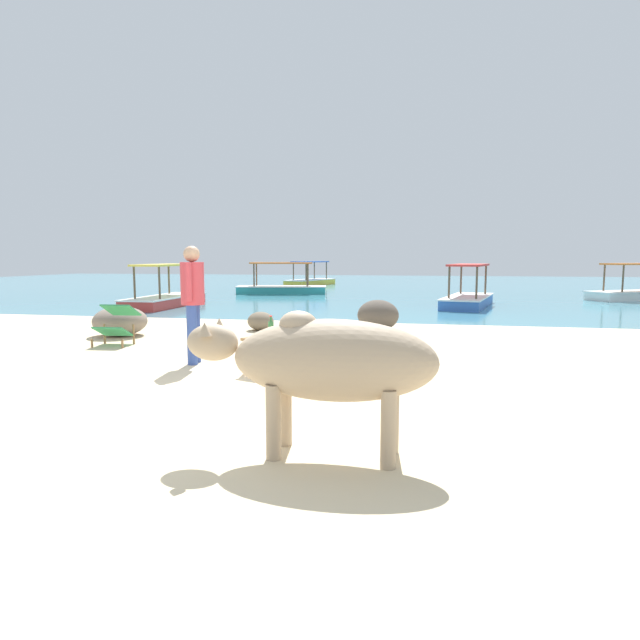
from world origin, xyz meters
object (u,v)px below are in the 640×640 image
(person_standing, at_px, (193,295))
(boat_teal, at_px, (281,287))
(low_bench_table, at_px, (275,344))
(boat_white, at_px, (636,292))
(cow, at_px, (326,361))
(boat_blue, at_px, (468,297))
(bottle, at_px, (271,330))
(deck_chair_near, at_px, (117,322))
(boat_yellow, at_px, (310,280))
(boat_red, at_px, (165,297))

(person_standing, xyz_separation_m, boat_teal, (-2.76, 14.63, -0.70))
(low_bench_table, relative_size, boat_white, 0.23)
(cow, height_order, boat_blue, boat_blue)
(bottle, xyz_separation_m, boat_teal, (-4.04, 15.18, -0.33))
(deck_chair_near, relative_size, boat_yellow, 0.21)
(low_bench_table, height_order, boat_teal, boat_teal)
(bottle, height_order, boat_white, boat_white)
(deck_chair_near, xyz_separation_m, boat_teal, (-0.80, 13.35, -0.13))
(person_standing, bearing_deg, low_bench_table, -29.87)
(boat_blue, relative_size, boat_red, 1.04)
(low_bench_table, xyz_separation_m, person_standing, (-1.30, 0.46, 0.57))
(boat_blue, xyz_separation_m, boat_white, (6.00, 3.87, 0.00))
(cow, xyz_separation_m, boat_yellow, (-5.48, 24.55, -0.46))
(cow, relative_size, low_bench_table, 2.18)
(boat_red, bearing_deg, boat_teal, -17.52)
(deck_chair_near, bearing_deg, boat_blue, 139.31)
(bottle, xyz_separation_m, deck_chair_near, (-3.24, 1.83, -0.19))
(boat_teal, xyz_separation_m, boat_red, (-1.92, -6.38, 0.00))
(cow, relative_size, boat_teal, 0.50)
(low_bench_table, height_order, boat_white, boat_white)
(boat_white, xyz_separation_m, boat_red, (-15.05, -5.69, 0.00))
(low_bench_table, relative_size, deck_chair_near, 1.07)
(boat_teal, xyz_separation_m, boat_yellow, (-0.27, 6.83, 0.00))
(deck_chair_near, xyz_separation_m, boat_red, (-2.72, 6.97, -0.13))
(boat_red, bearing_deg, boat_yellow, -7.87)
(deck_chair_near, distance_m, boat_teal, 13.37)
(boat_red, xyz_separation_m, boat_yellow, (1.65, 13.21, 0.00))
(cow, xyz_separation_m, person_standing, (-2.45, 3.09, 0.24))
(bottle, bearing_deg, boat_teal, 104.90)
(cow, height_order, low_bench_table, cow)
(person_standing, height_order, boat_yellow, person_standing)
(low_bench_table, relative_size, boat_blue, 0.23)
(person_standing, relative_size, boat_red, 0.44)
(deck_chair_near, distance_m, boat_yellow, 20.21)
(cow, xyz_separation_m, deck_chair_near, (-4.41, 4.37, -0.33))
(boat_blue, distance_m, boat_yellow, 13.59)
(deck_chair_near, height_order, boat_teal, boat_teal)
(boat_white, bearing_deg, boat_teal, -33.96)
(boat_red, height_order, boat_yellow, same)
(bottle, distance_m, person_standing, 1.44)
(bottle, height_order, person_standing, person_standing)
(person_standing, bearing_deg, bottle, -33.66)
(boat_blue, bearing_deg, boat_teal, -110.49)
(boat_blue, distance_m, boat_red, 9.23)
(boat_white, height_order, boat_yellow, same)
(boat_yellow, bearing_deg, person_standing, -153.38)
(bottle, distance_m, boat_teal, 15.71)
(boat_blue, bearing_deg, boat_yellow, -134.88)
(bottle, relative_size, deck_chair_near, 0.36)
(person_standing, height_order, boat_blue, person_standing)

